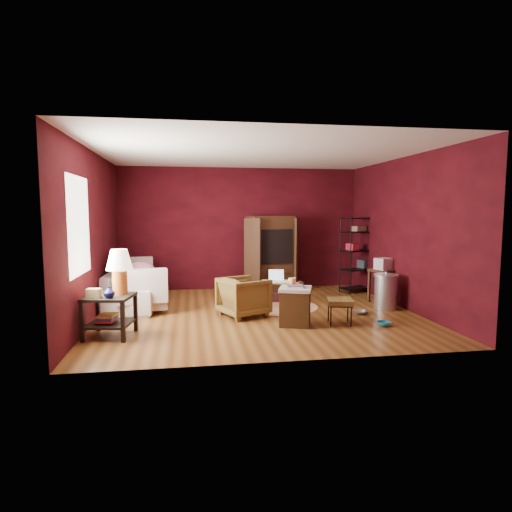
{
  "coord_description": "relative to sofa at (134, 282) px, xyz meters",
  "views": [
    {
      "loc": [
        -1.2,
        -7.38,
        1.81
      ],
      "look_at": [
        0.0,
        0.2,
        1.0
      ],
      "focal_mm": 30.0,
      "sensor_mm": 36.0,
      "label": 1
    }
  ],
  "objects": [
    {
      "name": "hamper",
      "position": [
        2.71,
        -1.94,
        -0.14
      ],
      "size": [
        0.63,
        0.63,
        0.69
      ],
      "rotation": [
        0.0,
        0.0,
        -0.33
      ],
      "color": "#41260F",
      "rests_on": "ground"
    },
    {
      "name": "room",
      "position": [
        2.21,
        -1.06,
        0.95
      ],
      "size": [
        5.54,
        5.04,
        2.84
      ],
      "color": "brown",
      "rests_on": "ground"
    },
    {
      "name": "trash_can",
      "position": [
        4.63,
        -1.13,
        -0.12
      ],
      "size": [
        0.49,
        0.49,
        0.7
      ],
      "rotation": [
        0.0,
        0.0,
        0.09
      ],
      "color": "silver",
      "rests_on": "ground"
    },
    {
      "name": "vase",
      "position": [
        -0.05,
        -2.32,
        0.23
      ],
      "size": [
        0.17,
        0.18,
        0.15
      ],
      "primitive_type": "imported",
      "rotation": [
        0.0,
        0.0,
        0.1
      ],
      "color": "#0D0E44",
      "rests_on": "side_table"
    },
    {
      "name": "small_stand",
      "position": [
        4.84,
        -0.57,
        0.21
      ],
      "size": [
        0.58,
        0.58,
        0.89
      ],
      "rotation": [
        0.0,
        0.0,
        0.4
      ],
      "color": "#412312",
      "rests_on": "ground"
    },
    {
      "name": "sofa",
      "position": [
        0.0,
        0.0,
        0.0
      ],
      "size": [
        0.76,
        2.33,
        0.9
      ],
      "primitive_type": "imported",
      "rotation": [
        0.0,
        0.0,
        1.53
      ],
      "color": "#B6A39D",
      "rests_on": "ground"
    },
    {
      "name": "side_table",
      "position": [
        -0.01,
        -2.09,
        0.3
      ],
      "size": [
        0.74,
        0.74,
        1.26
      ],
      "rotation": [
        0.0,
        0.0,
        -0.18
      ],
      "color": "black",
      "rests_on": "ground"
    },
    {
      "name": "mug",
      "position": [
        2.64,
        -1.98,
        0.28
      ],
      "size": [
        0.15,
        0.13,
        0.12
      ],
      "primitive_type": "imported",
      "rotation": [
        0.0,
        0.0,
        -0.34
      ],
      "color": "#FFDA7C",
      "rests_on": "hamper"
    },
    {
      "name": "rug_round",
      "position": [
        2.7,
        -0.64,
        -0.44
      ],
      "size": [
        1.67,
        1.67,
        0.01
      ],
      "rotation": [
        0.0,
        0.0,
        -0.11
      ],
      "color": "beige",
      "rests_on": "ground"
    },
    {
      "name": "armchair",
      "position": [
        1.98,
        -1.23,
        -0.08
      ],
      "size": [
        0.92,
        0.94,
        0.74
      ],
      "primitive_type": "imported",
      "rotation": [
        0.0,
        0.0,
        2.0
      ],
      "color": "black",
      "rests_on": "ground"
    },
    {
      "name": "rug_oriental",
      "position": [
        2.53,
        0.16,
        -0.43
      ],
      "size": [
        1.31,
        0.94,
        0.01
      ],
      "rotation": [
        0.0,
        0.0,
        -0.1
      ],
      "color": "#471213",
      "rests_on": "ground"
    },
    {
      "name": "pet_bowl_turquoise",
      "position": [
        4.08,
        -2.22,
        -0.34
      ],
      "size": [
        0.22,
        0.08,
        0.22
      ],
      "primitive_type": "imported",
      "rotation": [
        0.0,
        0.0,
        -0.04
      ],
      "color": "teal",
      "rests_on": "ground"
    },
    {
      "name": "sofa_cushions",
      "position": [
        -0.02,
        -0.06,
        0.0
      ],
      "size": [
        1.3,
        2.34,
        0.93
      ],
      "rotation": [
        0.0,
        0.0,
        0.2
      ],
      "color": "#B6A39D",
      "rests_on": "sofa"
    },
    {
      "name": "laptop_desk",
      "position": [
        2.71,
        -0.47,
        -0.03
      ],
      "size": [
        0.59,
        0.49,
        0.67
      ],
      "rotation": [
        0.0,
        0.0,
        -0.15
      ],
      "color": "#EBFF74",
      "rests_on": "ground"
    },
    {
      "name": "tv_armoire",
      "position": [
        2.88,
        0.98,
        0.43
      ],
      "size": [
        1.3,
        0.9,
        1.7
      ],
      "rotation": [
        0.0,
        0.0,
        0.25
      ],
      "color": "#412312",
      "rests_on": "ground"
    },
    {
      "name": "wire_shelving",
      "position": [
        4.81,
        0.6,
        0.47
      ],
      "size": [
        0.89,
        0.63,
        1.67
      ],
      "rotation": [
        0.0,
        0.0,
        0.38
      ],
      "color": "black",
      "rests_on": "ground"
    },
    {
      "name": "footstool",
      "position": [
        3.43,
        -1.99,
        -0.1
      ],
      "size": [
        0.47,
        0.47,
        0.41
      ],
      "rotation": [
        0.0,
        0.0,
        -0.2
      ],
      "color": "black",
      "rests_on": "ground"
    },
    {
      "name": "pet_bowl_steel",
      "position": [
        4.03,
        -1.42,
        -0.32
      ],
      "size": [
        0.26,
        0.09,
        0.26
      ],
      "primitive_type": "imported",
      "rotation": [
        0.0,
        0.0,
        -0.11
      ],
      "color": "#B1B4B8",
      "rests_on": "ground"
    }
  ]
}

